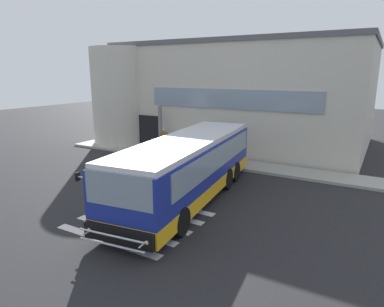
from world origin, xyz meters
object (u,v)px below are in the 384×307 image
(passenger_near_column, at_px, (164,140))
(entry_support_column, at_px, (160,128))
(passenger_at_curb_edge, at_px, (194,145))
(passenger_by_doorway, at_px, (181,140))
(bus_main_foreground, at_px, (188,169))

(passenger_near_column, bearing_deg, entry_support_column, 137.28)
(entry_support_column, bearing_deg, passenger_at_curb_edge, -19.01)
(passenger_near_column, relative_size, passenger_by_doorway, 1.00)
(entry_support_column, relative_size, passenger_by_doorway, 1.80)
(entry_support_column, bearing_deg, bus_main_foreground, -47.51)
(passenger_by_doorway, bearing_deg, passenger_near_column, -154.98)
(bus_main_foreground, bearing_deg, entry_support_column, 132.49)
(passenger_near_column, xyz_separation_m, passenger_by_doorway, (1.03, 0.48, 0.00))
(bus_main_foreground, relative_size, passenger_by_doorway, 6.49)
(entry_support_column, height_order, passenger_near_column, entry_support_column)
(passenger_at_curb_edge, bearing_deg, bus_main_foreground, -62.61)
(passenger_by_doorway, distance_m, passenger_at_curb_edge, 1.69)
(bus_main_foreground, relative_size, passenger_at_curb_edge, 6.49)
(passenger_by_doorway, xyz_separation_m, passenger_at_curb_edge, (1.45, -0.87, 0.00))
(entry_support_column, distance_m, bus_main_foreground, 9.17)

